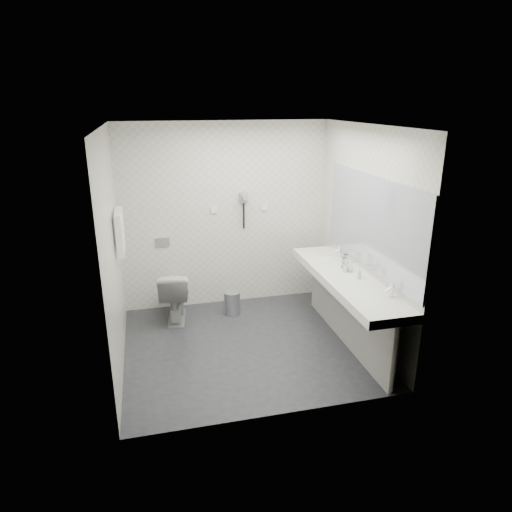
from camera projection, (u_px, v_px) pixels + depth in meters
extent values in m
plane|color=#26272C|center=(247.00, 345.00, 5.41)|extent=(2.80, 2.80, 0.00)
plane|color=white|center=(245.00, 125.00, 4.61)|extent=(2.80, 2.80, 0.00)
plane|color=silver|center=(225.00, 216.00, 6.20)|extent=(2.80, 0.00, 2.80)
plane|color=silver|center=(280.00, 289.00, 3.81)|extent=(2.80, 0.00, 2.80)
plane|color=silver|center=(113.00, 254.00, 4.69)|extent=(0.00, 2.60, 2.60)
plane|color=silver|center=(363.00, 236.00, 5.33)|extent=(0.00, 2.60, 2.60)
cube|color=white|center=(346.00, 280.00, 5.22)|extent=(0.55, 2.20, 0.10)
cube|color=gray|center=(346.00, 313.00, 5.37)|extent=(0.03, 2.15, 0.75)
cylinder|color=silver|center=(394.00, 359.00, 4.42)|extent=(0.06, 0.06, 0.75)
cylinder|color=silver|center=(316.00, 281.00, 6.33)|extent=(0.06, 0.06, 0.75)
cube|color=#B2BCC6|center=(372.00, 223.00, 5.07)|extent=(0.02, 2.20, 1.05)
ellipsoid|color=white|center=(374.00, 300.00, 4.62)|extent=(0.40, 0.31, 0.05)
ellipsoid|color=white|center=(325.00, 259.00, 5.81)|extent=(0.40, 0.31, 0.05)
cylinder|color=silver|center=(392.00, 290.00, 4.63)|extent=(0.04, 0.04, 0.15)
cylinder|color=silver|center=(340.00, 251.00, 5.83)|extent=(0.04, 0.04, 0.15)
imported|color=beige|center=(345.00, 267.00, 5.31)|extent=(0.07, 0.07, 0.11)
imported|color=beige|center=(351.00, 268.00, 5.32)|extent=(0.09, 0.09, 0.08)
imported|color=beige|center=(359.00, 273.00, 5.11)|extent=(0.06, 0.06, 0.13)
cylinder|color=silver|center=(344.00, 263.00, 5.45)|extent=(0.08, 0.08, 0.12)
cylinder|color=silver|center=(346.00, 259.00, 5.59)|extent=(0.07, 0.07, 0.11)
imported|color=white|center=(175.00, 295.00, 5.96)|extent=(0.47, 0.72, 0.68)
cube|color=#B2B5BA|center=(163.00, 242.00, 6.10)|extent=(0.18, 0.02, 0.12)
cylinder|color=#B2B5BA|center=(232.00, 303.00, 6.16)|extent=(0.22, 0.22, 0.30)
cylinder|color=#B2B5BA|center=(232.00, 293.00, 6.11)|extent=(0.22, 0.22, 0.02)
cylinder|color=silver|center=(117.00, 213.00, 5.11)|extent=(0.02, 0.62, 0.02)
cube|color=white|center=(119.00, 235.00, 5.06)|extent=(0.07, 0.24, 0.48)
cube|color=white|center=(120.00, 228.00, 5.32)|extent=(0.07, 0.24, 0.48)
cube|color=gray|center=(243.00, 198.00, 6.15)|extent=(0.10, 0.04, 0.14)
cylinder|color=gray|center=(244.00, 196.00, 6.08)|extent=(0.08, 0.14, 0.08)
cylinder|color=black|center=(244.00, 216.00, 6.22)|extent=(0.02, 0.02, 0.35)
cube|color=white|center=(214.00, 210.00, 6.13)|extent=(0.09, 0.02, 0.09)
cube|color=white|center=(265.00, 207.00, 6.29)|extent=(0.09, 0.02, 0.09)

